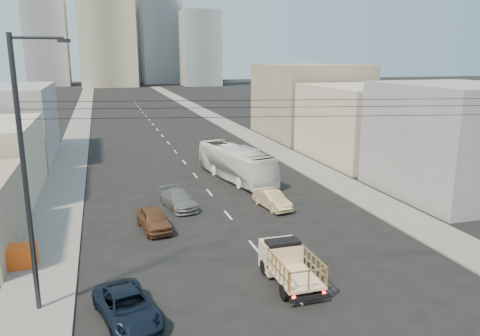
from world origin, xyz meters
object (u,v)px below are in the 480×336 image
sedan_brown (154,219)px  sedan_tan (272,200)px  flatbed_pickup (289,262)px  city_bus (236,163)px  navy_pickup (127,307)px  sedan_grey (179,199)px  streetlamp_left (27,171)px  crate_stack (18,256)px

sedan_brown → sedan_tan: 9.22m
flatbed_pickup → city_bus: (3.09, 20.25, 0.46)m
navy_pickup → city_bus: city_bus is taller
sedan_grey → streetlamp_left: 16.21m
sedan_brown → streetlamp_left: 11.98m
crate_stack → city_bus: bearing=41.9°
flatbed_pickup → crate_stack: 14.37m
sedan_brown → flatbed_pickup: bearing=-66.8°
flatbed_pickup → navy_pickup: bearing=-170.7°
city_bus → sedan_brown: (-8.73, -10.91, -0.85)m
city_bus → sedan_grey: bearing=-144.3°
flatbed_pickup → streetlamp_left: bearing=176.6°
city_bus → crate_stack: (-16.33, -14.64, -0.87)m
flatbed_pickup → streetlamp_left: (-11.63, 0.68, 5.34)m
navy_pickup → sedan_brown: bearing=64.3°
navy_pickup → sedan_brown: (2.32, 10.63, 0.07)m
sedan_tan → navy_pickup: bearing=-140.8°
navy_pickup → sedan_grey: bearing=59.2°
sedan_brown → navy_pickup: bearing=-110.3°
sedan_tan → sedan_grey: sedan_grey is taller
sedan_brown → crate_stack: sedan_brown is taller
crate_stack → flatbed_pickup: bearing=-22.9°
navy_pickup → city_bus: 24.23m
navy_pickup → sedan_brown: 10.89m
flatbed_pickup → sedan_brown: size_ratio=1.06×
flatbed_pickup → crate_stack: size_ratio=2.45×
flatbed_pickup → sedan_grey: size_ratio=0.97×
sedan_brown → sedan_tan: bearing=4.5°
sedan_brown → streetlamp_left: size_ratio=0.35×
navy_pickup → streetlamp_left: bearing=138.2°
sedan_tan → streetlamp_left: 19.27m
city_bus → sedan_tan: city_bus is taller
streetlamp_left → sedan_grey: bearing=56.9°
flatbed_pickup → streetlamp_left: streetlamp_left is taller
sedan_brown → sedan_tan: size_ratio=1.05×
city_bus → sedan_tan: 8.97m
sedan_tan → flatbed_pickup: bearing=-115.4°
navy_pickup → sedan_tan: sedan_tan is taller
flatbed_pickup → crate_stack: bearing=157.1°
navy_pickup → crate_stack: navy_pickup is taller
sedan_brown → crate_stack: bearing=-161.7°
crate_stack → sedan_grey: bearing=38.2°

